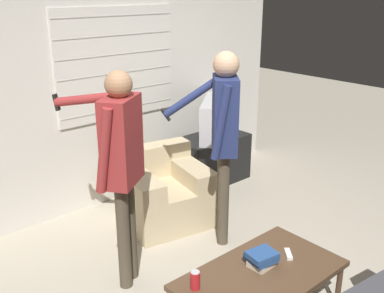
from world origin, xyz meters
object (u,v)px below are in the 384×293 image
Objects in this scene: person_left_standing at (121,156)px; spare_remote at (288,254)px; tv at (212,118)px; armchair_beige at (163,192)px; soda_can at (195,280)px; coffee_table at (261,277)px; person_right_standing at (223,126)px; book_stack at (262,258)px.

spare_remote is at bearing -88.09° from person_left_standing.
spare_remote is at bearing 20.66° from tv.
armchair_beige is 7.38× the size of soda_can.
person_right_standing is (0.57, 0.96, 0.74)m from coffee_table.
tv is 2.13m from person_left_standing.
armchair_beige is 1.23× the size of tv.
soda_can reaches higher than book_stack.
soda_can reaches higher than spare_remote.
book_stack is (-0.33, -1.56, 0.16)m from armchair_beige.
spare_remote reaches higher than coffee_table.
armchair_beige is at bearing 77.96° from book_stack.
person_right_standing is at bearing 10.30° from tv.
book_stack is 1.75× the size of soda_can.
armchair_beige is 1.61m from spare_remote.
tv is 0.43× the size of person_right_standing.
tv is 0.44× the size of person_left_standing.
person_left_standing is (-1.87, -0.99, 0.28)m from tv.
person_right_standing is (-0.86, -1.03, 0.32)m from tv.
spare_remote is (0.31, 0.01, 0.05)m from coffee_table.
person_right_standing is 1.22m from book_stack.
spare_remote is at bearing -154.70° from person_right_standing.
spare_remote is (0.76, -0.16, -0.05)m from soda_can.
armchair_beige is at bearing 54.87° from person_right_standing.
person_right_standing reaches higher than armchair_beige.
person_left_standing is (-0.84, -0.61, 0.77)m from armchair_beige.
person_left_standing reaches higher than spare_remote.
coffee_table is at bearing -141.41° from book_stack.
person_left_standing is (-0.44, 1.00, 0.71)m from coffee_table.
armchair_beige is 1.20m from tv.
person_left_standing is 1.24m from book_stack.
coffee_table is at bearing -137.75° from spare_remote.
armchair_beige is at bearing 76.15° from coffee_table.
person_left_standing is 1.01m from person_right_standing.
coffee_table is 0.69× the size of person_left_standing.
person_left_standing is at bearing 168.21° from spare_remote.
spare_remote is at bearing 98.65° from armchair_beige.
book_stack is (0.51, -0.95, -0.61)m from person_left_standing.
person_right_standing is (1.01, -0.04, 0.03)m from person_left_standing.
coffee_table is (-0.40, -1.61, 0.06)m from armchair_beige.
tv is at bearing -147.89° from armchair_beige.
tv reaches higher than armchair_beige.
tv is at bearing -7.35° from person_left_standing.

